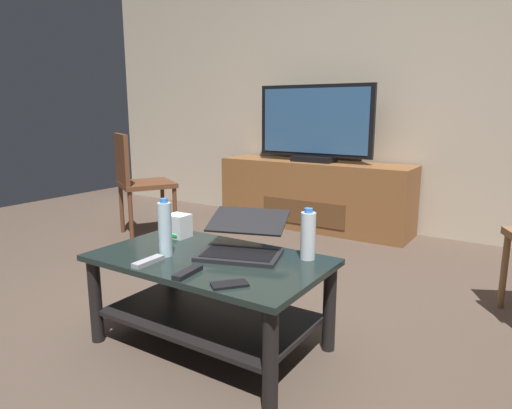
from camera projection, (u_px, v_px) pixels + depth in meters
name	position (u px, v px, depth m)	size (l,w,h in m)	color
ground_plane	(198.00, 336.00, 2.26)	(7.68, 7.68, 0.00)	#4C3D33
back_wall	(378.00, 75.00, 4.08)	(6.40, 0.12, 2.80)	#B2A38C
coffee_table	(210.00, 285.00, 2.11)	(1.07, 0.62, 0.44)	black
media_cabinet	(314.00, 195.00, 4.28)	(1.82, 0.46, 0.63)	brown
television	(315.00, 125.00, 4.13)	(1.11, 0.20, 0.69)	black
side_chair	(137.00, 178.00, 3.94)	(0.60, 0.60, 0.90)	#59331E
laptop	(243.00, 241.00, 2.13)	(0.47, 0.49, 0.17)	black
router_box	(178.00, 226.00, 2.40)	(0.11, 0.10, 0.12)	silver
water_bottle_near	(165.00, 229.00, 2.08)	(0.06, 0.06, 0.27)	silver
water_bottle_far	(308.00, 235.00, 2.04)	(0.07, 0.07, 0.23)	silver
cell_phone	(230.00, 284.00, 1.74)	(0.07, 0.14, 0.01)	black
tv_remote	(188.00, 272.00, 1.86)	(0.04, 0.16, 0.02)	black
soundbar_remote	(148.00, 261.00, 1.99)	(0.04, 0.16, 0.02)	#99999E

